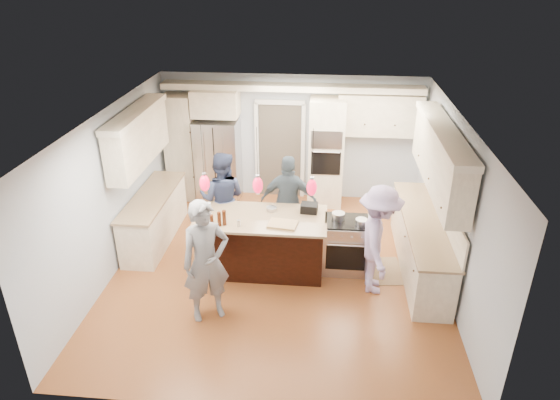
# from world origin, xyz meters

# --- Properties ---
(ground_plane) EXTENTS (6.00, 6.00, 0.00)m
(ground_plane) POSITION_xyz_m (0.00, 0.00, 0.00)
(ground_plane) COLOR #A1582C
(ground_plane) RESTS_ON ground
(room_shell) EXTENTS (5.54, 6.04, 2.72)m
(room_shell) POSITION_xyz_m (0.00, 0.00, 1.82)
(room_shell) COLOR #B2BCC6
(room_shell) RESTS_ON ground
(refrigerator) EXTENTS (0.90, 0.70, 1.80)m
(refrigerator) POSITION_xyz_m (-1.55, 2.64, 0.90)
(refrigerator) COLOR #B7B7BC
(refrigerator) RESTS_ON ground
(oven_column) EXTENTS (0.72, 0.69, 2.30)m
(oven_column) POSITION_xyz_m (0.75, 2.67, 1.15)
(oven_column) COLOR #FBECCC
(oven_column) RESTS_ON ground
(back_upper_cabinets) EXTENTS (5.30, 0.61, 2.54)m
(back_upper_cabinets) POSITION_xyz_m (-0.75, 2.76, 1.67)
(back_upper_cabinets) COLOR #FBECCC
(back_upper_cabinets) RESTS_ON ground
(right_counter_run) EXTENTS (0.64, 3.10, 2.51)m
(right_counter_run) POSITION_xyz_m (2.44, 0.30, 1.06)
(right_counter_run) COLOR #FBECCC
(right_counter_run) RESTS_ON ground
(left_cabinets) EXTENTS (0.64, 2.30, 2.51)m
(left_cabinets) POSITION_xyz_m (-2.44, 0.80, 1.06)
(left_cabinets) COLOR #FBECCC
(left_cabinets) RESTS_ON ground
(kitchen_island) EXTENTS (2.10, 1.46, 1.12)m
(kitchen_island) POSITION_xyz_m (-0.25, 0.07, 0.49)
(kitchen_island) COLOR black
(kitchen_island) RESTS_ON ground
(island_range) EXTENTS (0.82, 0.71, 0.92)m
(island_range) POSITION_xyz_m (1.16, 0.15, 0.46)
(island_range) COLOR #B7B7BC
(island_range) RESTS_ON ground
(pendant_lights) EXTENTS (1.75, 0.15, 1.03)m
(pendant_lights) POSITION_xyz_m (-0.25, -0.51, 1.80)
(pendant_lights) COLOR black
(pendant_lights) RESTS_ON ground
(person_bar_end) EXTENTS (0.82, 0.72, 1.88)m
(person_bar_end) POSITION_xyz_m (-0.90, -1.31, 0.94)
(person_bar_end) COLOR gray
(person_bar_end) RESTS_ON ground
(person_far_left) EXTENTS (0.89, 0.71, 1.77)m
(person_far_left) POSITION_xyz_m (-1.10, 0.85, 0.89)
(person_far_left) COLOR navy
(person_far_left) RESTS_ON ground
(person_far_right) EXTENTS (1.03, 0.45, 1.74)m
(person_far_right) POSITION_xyz_m (0.11, 0.85, 0.87)
(person_far_right) COLOR #414F5B
(person_far_right) RESTS_ON ground
(person_range_side) EXTENTS (0.68, 1.17, 1.80)m
(person_range_side) POSITION_xyz_m (1.60, -0.41, 0.90)
(person_range_side) COLOR #AF98CD
(person_range_side) RESTS_ON ground
(floor_rug) EXTENTS (0.68, 0.91, 0.01)m
(floor_rug) POSITION_xyz_m (1.83, 0.10, 0.01)
(floor_rug) COLOR olive
(floor_rug) RESTS_ON ground
(water_bottle) EXTENTS (0.09, 0.09, 0.34)m
(water_bottle) POSITION_xyz_m (-1.02, -0.50, 1.29)
(water_bottle) COLOR silver
(water_bottle) RESTS_ON kitchen_island
(beer_bottle_a) EXTENTS (0.06, 0.06, 0.23)m
(beer_bottle_a) POSITION_xyz_m (-0.85, -0.57, 1.24)
(beer_bottle_a) COLOR #3F1A0B
(beer_bottle_a) RESTS_ON kitchen_island
(beer_bottle_b) EXTENTS (0.07, 0.07, 0.21)m
(beer_bottle_b) POSITION_xyz_m (-0.95, -0.63, 1.23)
(beer_bottle_b) COLOR #3F1A0B
(beer_bottle_b) RESTS_ON kitchen_island
(beer_bottle_c) EXTENTS (0.07, 0.07, 0.25)m
(beer_bottle_c) POSITION_xyz_m (-0.77, -0.54, 1.24)
(beer_bottle_c) COLOR #3F1A0B
(beer_bottle_c) RESTS_ON kitchen_island
(drink_can) EXTENTS (0.06, 0.06, 0.11)m
(drink_can) POSITION_xyz_m (-0.55, -0.56, 1.17)
(drink_can) COLOR #B7B7BC
(drink_can) RESTS_ON kitchen_island
(cutting_board) EXTENTS (0.48, 0.37, 0.03)m
(cutting_board) POSITION_xyz_m (0.12, -0.47, 1.14)
(cutting_board) COLOR tan
(cutting_board) RESTS_ON kitchen_island
(pot_large) EXTENTS (0.21, 0.21, 0.12)m
(pot_large) POSITION_xyz_m (0.99, 0.18, 0.98)
(pot_large) COLOR #B7B7BC
(pot_large) RESTS_ON island_range
(pot_small) EXTENTS (0.20, 0.20, 0.10)m
(pot_small) POSITION_xyz_m (1.36, 0.03, 0.97)
(pot_small) COLOR #B7B7BC
(pot_small) RESTS_ON island_range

